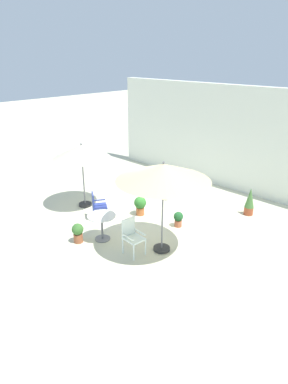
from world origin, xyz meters
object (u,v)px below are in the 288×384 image
patio_chair_2 (97,204)px  potted_plant_2 (178,218)px  potted_plant_0 (140,204)px  patio_umbrella_1 (163,173)px  potted_plant_3 (250,201)px  patio_umbrella_0 (82,152)px  patio_chair_1 (168,185)px  cafe_table_0 (102,223)px  patio_chair_0 (132,234)px  potted_plant_1 (78,232)px

patio_chair_2 → potted_plant_2: 2.54m
patio_chair_2 → potted_plant_0: bearing=57.6°
patio_umbrella_1 → potted_plant_0: patio_umbrella_1 is taller
patio_chair_2 → potted_plant_0: patio_chair_2 is taller
potted_plant_0 → potted_plant_3: size_ratio=0.68×
patio_umbrella_1 → potted_plant_3: 3.99m
patio_umbrella_0 → potted_plant_0: size_ratio=3.53×
patio_chair_1 → potted_plant_3: patio_chair_1 is taller
potted_plant_0 → patio_umbrella_1: bearing=-29.9°
patio_chair_2 → cafe_table_0: bearing=-32.4°
patio_chair_1 → potted_plant_3: (2.67, 0.89, -0.08)m
potted_plant_2 → patio_chair_2: bearing=-146.8°
cafe_table_0 → patio_chair_0: 1.09m
patio_umbrella_0 → patio_chair_2: 1.81m
potted_plant_1 → potted_plant_2: 2.98m
patio_chair_2 → potted_plant_3: (3.21, 3.61, -0.04)m
patio_chair_2 → potted_plant_2: (2.11, 1.38, -0.24)m
patio_chair_1 → potted_plant_2: 2.08m
patio_chair_1 → potted_plant_1: size_ratio=1.67×
patio_umbrella_1 → potted_plant_1: 2.96m
patio_chair_2 → potted_plant_1: patio_chair_2 is taller
patio_chair_2 → potted_plant_2: bearing=33.2°
potted_plant_1 → patio_chair_1: bearing=92.9°
cafe_table_0 → potted_plant_3: (2.11, 4.31, -0.06)m
patio_umbrella_0 → cafe_table_0: (2.21, -1.03, -1.37)m
potted_plant_3 → cafe_table_0: bearing=-116.1°
potted_plant_0 → potted_plant_3: 3.49m
patio_umbrella_1 → potted_plant_3: patio_umbrella_1 is taller
patio_umbrella_0 → potted_plant_2: 3.76m
potted_plant_1 → potted_plant_3: bearing=63.2°
patio_umbrella_1 → potted_plant_0: (-1.92, 1.11, -1.80)m
patio_umbrella_0 → potted_plant_0: (1.84, 0.82, -1.53)m
cafe_table_0 → patio_chair_0: patio_chair_0 is taller
patio_chair_2 → potted_plant_1: bearing=-59.5°
patio_chair_2 → potted_plant_3: bearing=48.4°
patio_chair_0 → patio_umbrella_0: bearing=164.3°
patio_umbrella_1 → patio_chair_2: (-2.65, -0.04, -1.66)m
potted_plant_0 → potted_plant_2: (1.38, 0.23, -0.10)m
patio_umbrella_0 → patio_chair_2: bearing=-16.6°
potted_plant_0 → potted_plant_3: bearing=44.8°
potted_plant_0 → patio_umbrella_0: bearing=-156.1°
patio_umbrella_1 → patio_chair_1: 3.77m
patio_chair_0 → potted_plant_2: bearing=92.2°
potted_plant_2 → potted_plant_3: potted_plant_3 is taller
potted_plant_1 → patio_chair_2: bearing=120.5°
patio_umbrella_1 → potted_plant_2: bearing=112.0°
cafe_table_0 → patio_chair_1: (-0.56, 3.41, 0.02)m
patio_chair_1 → potted_plant_0: (0.19, -1.57, -0.18)m
patio_umbrella_0 → patio_chair_0: patio_umbrella_0 is taller
patio_umbrella_0 → potted_plant_1: (1.86, -1.59, -1.58)m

